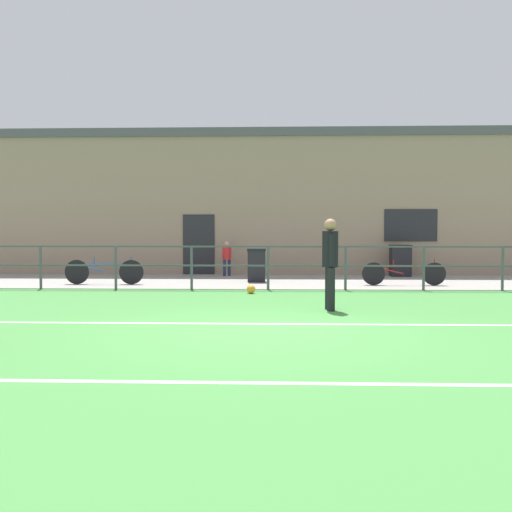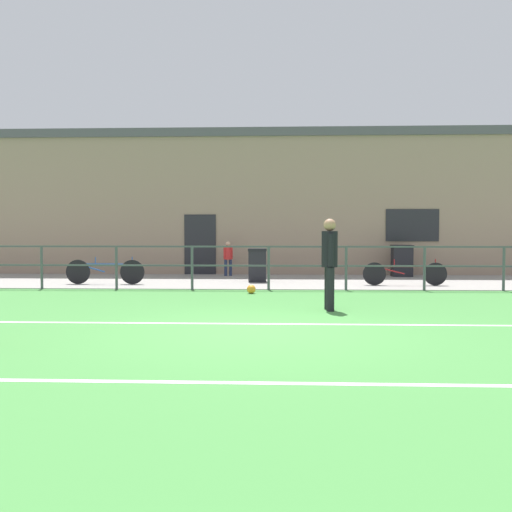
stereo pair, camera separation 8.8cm
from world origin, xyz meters
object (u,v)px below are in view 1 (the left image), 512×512
player_goalkeeper (330,258)px  bicycle_parked_1 (404,273)px  bicycle_parked_0 (104,272)px  trash_bin_0 (257,265)px  soccer_ball_match (251,289)px  spectator_child (227,256)px  trash_bin_1 (400,261)px

player_goalkeeper → bicycle_parked_1: player_goalkeeper is taller
bicycle_parked_0 → trash_bin_0: 4.40m
trash_bin_0 → bicycle_parked_1: bearing=-12.5°
soccer_ball_match → bicycle_parked_0: (-4.27, 2.06, 0.27)m
soccer_ball_match → player_goalkeeper: bearing=-59.9°
bicycle_parked_0 → trash_bin_0: trash_bin_0 is taller
soccer_ball_match → trash_bin_0: trash_bin_0 is taller
soccer_ball_match → trash_bin_0: (0.03, 2.97, 0.41)m
player_goalkeeper → spectator_child: 8.53m
bicycle_parked_0 → trash_bin_0: size_ratio=2.27×
soccer_ball_match → trash_bin_0: size_ratio=0.22×
player_goalkeeper → bicycle_parked_1: 5.57m
soccer_ball_match → bicycle_parked_1: size_ratio=0.09×
spectator_child → trash_bin_1: spectator_child is taller
trash_bin_1 → player_goalkeeper: bearing=-110.8°
soccer_ball_match → trash_bin_1: (4.74, 5.20, 0.44)m
bicycle_parked_0 → trash_bin_0: (4.30, 0.92, 0.14)m
trash_bin_0 → bicycle_parked_0: bearing=-168.0°
bicycle_parked_0 → bicycle_parked_1: bearing=0.0°
spectator_child → trash_bin_1: size_ratio=1.11×
bicycle_parked_1 → trash_bin_0: size_ratio=2.33×
spectator_child → trash_bin_0: size_ratio=1.16×
bicycle_parked_0 → spectator_child: bearing=44.3°
bicycle_parked_1 → trash_bin_1: (0.58, 3.15, 0.19)m
trash_bin_0 → trash_bin_1: (4.71, 2.23, 0.02)m
bicycle_parked_1 → trash_bin_0: bearing=167.5°
bicycle_parked_0 → bicycle_parked_1: bicycle_parked_0 is taller
soccer_ball_match → bicycle_parked_0: bearing=154.3°
player_goalkeeper → bicycle_parked_0: size_ratio=0.79×
player_goalkeeper → soccer_ball_match: player_goalkeeper is taller
soccer_ball_match → spectator_child: (-1.05, 5.20, 0.57)m
soccer_ball_match → spectator_child: bearing=101.4°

